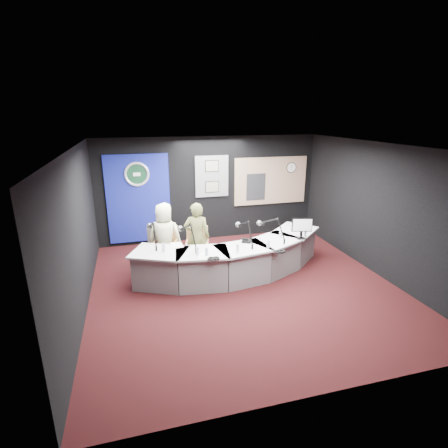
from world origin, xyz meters
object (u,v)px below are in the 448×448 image
object	(u,v)px
person_man	(165,237)
armchair_right	(197,248)
broadcast_desk	(234,259)
armchair_left	(165,251)
person_woman	(197,237)

from	to	relation	value
person_man	armchair_right	bearing A→B (deg)	177.00
broadcast_desk	armchair_left	bearing A→B (deg)	152.12
broadcast_desk	armchair_right	distance (m)	0.86
broadcast_desk	person_woman	world-z (taller)	person_woman
person_man	armchair_left	bearing A→B (deg)	-0.00
person_woman	armchair_left	bearing A→B (deg)	-5.18
person_man	person_woman	size ratio (longest dim) A/B	0.98
armchair_left	person_woman	size ratio (longest dim) A/B	0.55
armchair_left	person_man	bearing A→B (deg)	0.00
armchair_left	person_man	xyz separation A→B (m)	(0.00, 0.00, 0.33)
broadcast_desk	armchair_right	world-z (taller)	armchair_right
broadcast_desk	person_woman	size ratio (longest dim) A/B	2.90
armchair_left	armchair_right	distance (m)	0.73
armchair_left	person_woman	distance (m)	0.80
armchair_left	person_woman	xyz separation A→B (m)	(0.68, -0.25, 0.35)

